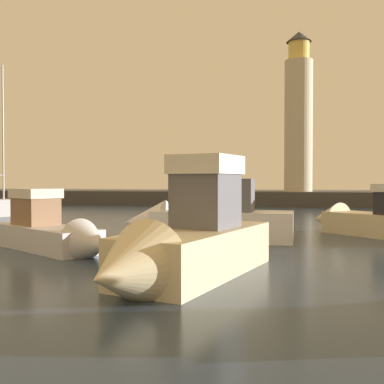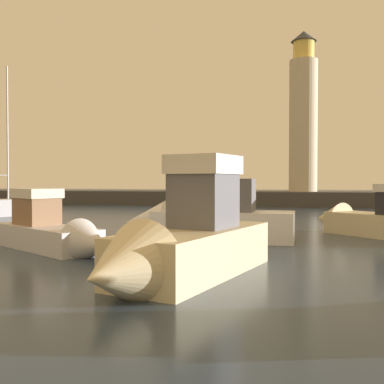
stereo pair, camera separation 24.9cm
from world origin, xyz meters
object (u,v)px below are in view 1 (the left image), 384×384
at_px(motorboat_3, 371,219).
at_px(motorboat_4, 55,232).
at_px(lighthouse, 298,116).
at_px(motorboat_5, 183,244).
at_px(motorboat_2, 202,220).

xyz_separation_m(motorboat_3, motorboat_4, (-11.86, -7.24, -0.07)).
bearing_deg(motorboat_3, motorboat_4, -148.59).
height_order(lighthouse, motorboat_3, lighthouse).
bearing_deg(motorboat_4, motorboat_5, -34.52).
bearing_deg(motorboat_2, motorboat_4, -137.43).
relative_size(motorboat_3, motorboat_5, 0.85).
relative_size(lighthouse, motorboat_3, 2.56).
height_order(motorboat_4, motorboat_5, motorboat_5).
bearing_deg(motorboat_4, lighthouse, 74.48).
height_order(motorboat_3, motorboat_4, motorboat_3).
xyz_separation_m(lighthouse, motorboat_4, (-9.23, -33.22, -8.43)).
bearing_deg(lighthouse, motorboat_5, -95.69).
distance_m(lighthouse, motorboat_2, 30.55).
distance_m(motorboat_2, motorboat_5, 8.05).
relative_size(motorboat_2, motorboat_3, 1.16).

